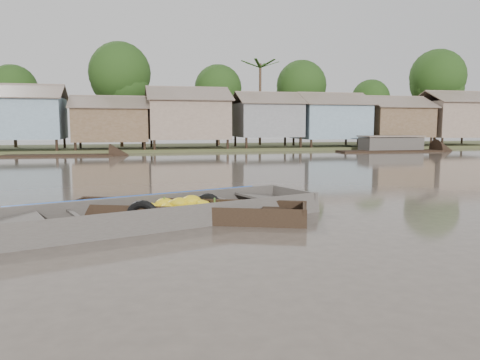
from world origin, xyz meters
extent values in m
plane|color=#534940|center=(0.00, 0.00, 0.00)|extent=(120.00, 120.00, 0.00)
cube|color=#384723|center=(0.00, 33.00, 0.00)|extent=(120.00, 12.00, 0.50)
cube|color=#7691A3|center=(-10.50, 29.50, 2.70)|extent=(6.20, 5.20, 3.20)
cube|color=brown|center=(-10.50, 28.10, 4.75)|extent=(6.60, 3.02, 1.28)
cube|color=brown|center=(-10.50, 30.90, 4.75)|extent=(6.60, 3.02, 1.28)
cube|color=brown|center=(-3.80, 29.50, 2.20)|extent=(5.80, 4.60, 2.70)
cube|color=brown|center=(-3.80, 28.26, 4.00)|extent=(6.20, 2.67, 1.14)
cube|color=brown|center=(-3.80, 30.74, 4.00)|extent=(6.20, 2.67, 1.14)
cube|color=#846D5B|center=(2.50, 29.50, 2.65)|extent=(6.50, 5.30, 3.30)
cube|color=brown|center=(2.50, 28.07, 4.75)|extent=(6.90, 3.08, 1.31)
cube|color=brown|center=(2.50, 30.93, 4.75)|extent=(6.90, 3.08, 1.31)
cube|color=slate|center=(9.50, 29.50, 2.60)|extent=(5.40, 4.70, 2.90)
cube|color=brown|center=(9.50, 28.23, 4.50)|extent=(5.80, 2.73, 1.17)
cube|color=brown|center=(9.50, 30.77, 4.50)|extent=(5.80, 2.73, 1.17)
cube|color=#7691A3|center=(15.50, 29.50, 2.50)|extent=(6.00, 5.00, 3.10)
cube|color=brown|center=(15.50, 28.15, 4.50)|extent=(6.40, 2.90, 1.24)
cube|color=brown|center=(15.50, 30.85, 4.50)|extent=(6.40, 2.90, 1.24)
cube|color=brown|center=(22.00, 29.50, 2.45)|extent=(5.70, 4.90, 2.80)
cube|color=brown|center=(22.00, 28.18, 4.30)|extent=(6.10, 2.85, 1.21)
cube|color=brown|center=(22.00, 30.82, 4.30)|extent=(6.10, 2.85, 1.21)
cube|color=#846D5B|center=(28.50, 29.50, 2.70)|extent=(6.30, 5.10, 3.40)
cube|color=brown|center=(28.50, 28.12, 4.85)|extent=(6.70, 2.96, 1.26)
cube|color=brown|center=(28.50, 30.88, 4.85)|extent=(6.70, 2.96, 1.26)
cylinder|color=#473323|center=(-12.00, 34.00, 2.45)|extent=(0.28, 0.28, 4.90)
sphere|color=#1B3912|center=(-12.00, 34.00, 5.25)|extent=(4.20, 4.20, 4.20)
cylinder|color=#473323|center=(-3.00, 33.00, 3.15)|extent=(0.28, 0.28, 6.30)
sphere|color=#1B3912|center=(-3.00, 33.00, 6.75)|extent=(5.40, 5.40, 5.40)
cylinder|color=#473323|center=(6.00, 34.00, 2.62)|extent=(0.28, 0.28, 5.25)
sphere|color=#1B3912|center=(6.00, 34.00, 5.62)|extent=(4.50, 4.50, 4.50)
cylinder|color=#473323|center=(14.00, 33.00, 2.80)|extent=(0.28, 0.28, 5.60)
sphere|color=#1B3912|center=(14.00, 33.00, 6.00)|extent=(4.80, 4.80, 4.80)
cylinder|color=#473323|center=(22.00, 34.00, 2.27)|extent=(0.28, 0.28, 4.55)
sphere|color=#1B3912|center=(22.00, 34.00, 4.88)|extent=(3.90, 3.90, 3.90)
cylinder|color=#473323|center=(29.00, 33.00, 3.32)|extent=(0.28, 0.28, 6.65)
sphere|color=#1B3912|center=(29.00, 33.00, 7.12)|extent=(5.70, 5.70, 5.70)
cylinder|color=#473323|center=(10.00, 33.50, 4.00)|extent=(0.24, 0.24, 8.00)
cube|color=black|center=(-1.23, 0.62, -0.08)|extent=(5.58, 2.99, 0.08)
cube|color=black|center=(-1.01, 1.18, 0.14)|extent=(5.37, 2.18, 0.53)
cube|color=black|center=(-1.44, 0.05, 0.14)|extent=(5.37, 2.18, 0.53)
cube|color=black|center=(1.37, -0.38, 0.14)|extent=(0.50, 1.17, 0.50)
cube|color=black|center=(0.92, -0.21, 0.21)|extent=(1.29, 1.34, 0.19)
cube|color=black|center=(-3.83, 1.62, 0.14)|extent=(0.50, 1.17, 0.50)
cube|color=black|center=(-3.37, 1.44, 0.21)|extent=(1.29, 1.34, 0.19)
cube|color=black|center=(-2.47, 1.10, 0.25)|extent=(0.52, 1.14, 0.05)
cube|color=black|center=(0.02, 0.14, 0.25)|extent=(0.52, 1.14, 0.05)
ellipsoid|color=yellow|center=(-1.26, 0.27, 0.20)|extent=(0.44, 0.37, 0.23)
ellipsoid|color=yellow|center=(-0.81, 0.86, 0.23)|extent=(0.45, 0.38, 0.23)
ellipsoid|color=yellow|center=(-0.40, 0.53, 0.26)|extent=(0.53, 0.45, 0.27)
ellipsoid|color=yellow|center=(-0.85, 0.30, 0.38)|extent=(0.42, 0.36, 0.22)
ellipsoid|color=yellow|center=(-1.28, 0.91, 0.28)|extent=(0.44, 0.37, 0.23)
ellipsoid|color=yellow|center=(-0.45, -0.05, 0.18)|extent=(0.45, 0.38, 0.23)
ellipsoid|color=yellow|center=(-1.69, 0.86, 0.35)|extent=(0.54, 0.46, 0.28)
ellipsoid|color=yellow|center=(-1.65, 0.49, 0.30)|extent=(0.41, 0.35, 0.22)
ellipsoid|color=yellow|center=(-1.37, 0.51, 0.41)|extent=(0.51, 0.44, 0.27)
ellipsoid|color=yellow|center=(-1.39, 0.99, 0.32)|extent=(0.43, 0.36, 0.22)
ellipsoid|color=yellow|center=(-2.00, 0.60, 0.20)|extent=(0.53, 0.45, 0.28)
ellipsoid|color=yellow|center=(-1.31, 0.86, 0.32)|extent=(0.48, 0.41, 0.25)
ellipsoid|color=yellow|center=(-0.53, 0.65, 0.21)|extent=(0.47, 0.40, 0.24)
ellipsoid|color=yellow|center=(-2.17, 0.62, 0.13)|extent=(0.43, 0.36, 0.22)
ellipsoid|color=yellow|center=(-0.57, 0.21, 0.28)|extent=(0.50, 0.42, 0.26)
ellipsoid|color=yellow|center=(-0.86, 0.85, 0.24)|extent=(0.46, 0.40, 0.24)
ellipsoid|color=yellow|center=(-1.40, 0.82, 0.33)|extent=(0.47, 0.40, 0.25)
ellipsoid|color=yellow|center=(-1.12, 0.38, 0.31)|extent=(0.47, 0.40, 0.24)
ellipsoid|color=yellow|center=(-2.12, 0.90, 0.16)|extent=(0.42, 0.35, 0.22)
ellipsoid|color=yellow|center=(-1.17, 0.69, 0.42)|extent=(0.41, 0.35, 0.21)
ellipsoid|color=yellow|center=(-1.23, 0.75, 0.35)|extent=(0.51, 0.44, 0.27)
ellipsoid|color=yellow|center=(-1.96, 0.58, 0.18)|extent=(0.52, 0.44, 0.27)
ellipsoid|color=yellow|center=(-0.91, 0.43, 0.36)|extent=(0.49, 0.42, 0.26)
ellipsoid|color=yellow|center=(-1.09, 0.53, 0.44)|extent=(0.55, 0.47, 0.29)
ellipsoid|color=yellow|center=(-1.99, 0.71, 0.24)|extent=(0.54, 0.46, 0.28)
ellipsoid|color=yellow|center=(-2.03, 0.88, 0.24)|extent=(0.54, 0.46, 0.28)
ellipsoid|color=yellow|center=(-1.46, 0.62, 0.35)|extent=(0.50, 0.43, 0.26)
cylinder|color=#3F6626|center=(-1.70, 0.80, 0.44)|extent=(0.04, 0.04, 0.18)
cylinder|color=#3F6626|center=(-1.04, 0.54, 0.44)|extent=(0.04, 0.04, 0.18)
cylinder|color=#3F6626|center=(-0.57, 0.36, 0.44)|extent=(0.04, 0.04, 0.18)
torus|color=black|center=(-0.60, 1.11, 0.16)|extent=(0.75, 0.43, 0.74)
torus|color=black|center=(-2.23, 0.27, 0.16)|extent=(0.80, 0.45, 0.79)
cube|color=#453F3A|center=(-1.82, 0.42, -0.08)|extent=(7.81, 3.99, 0.08)
cube|color=#453F3A|center=(-2.12, 1.31, 0.19)|extent=(7.51, 2.63, 0.63)
cube|color=#453F3A|center=(-1.53, -0.47, 0.19)|extent=(7.51, 2.63, 0.63)
cube|color=#453F3A|center=(1.83, 1.63, 0.19)|extent=(0.66, 1.84, 0.60)
cube|color=#453F3A|center=(1.19, 1.42, 0.27)|extent=(1.78, 1.99, 0.25)
cube|color=#453F3A|center=(-4.83, -0.58, 0.27)|extent=(1.78, 1.99, 0.25)
cube|color=#453F3A|center=(-3.57, -0.16, 0.32)|extent=(0.67, 1.78, 0.05)
cube|color=#453F3A|center=(-0.08, 1.00, 0.32)|extent=(0.67, 1.78, 0.05)
cube|color=#665E54|center=(-1.82, 0.42, -0.03)|extent=(6.02, 3.27, 0.02)
cube|color=#1142AC|center=(-2.14, 1.37, 0.43)|extent=(6.05, 2.08, 0.16)
torus|color=olive|center=(1.28, 1.12, -0.01)|extent=(0.44, 0.44, 0.06)
torus|color=olive|center=(1.28, 1.12, 0.04)|extent=(0.35, 0.35, 0.06)
cube|color=black|center=(-7.19, 24.58, -0.05)|extent=(7.61, 2.26, 0.35)
cube|color=black|center=(18.42, 24.02, -0.05)|extent=(8.90, 2.36, 0.35)
cube|color=black|center=(19.00, 25.00, 0.55)|extent=(5.00, 2.00, 1.20)
camera|label=1|loc=(-2.51, -10.26, 2.23)|focal=35.00mm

